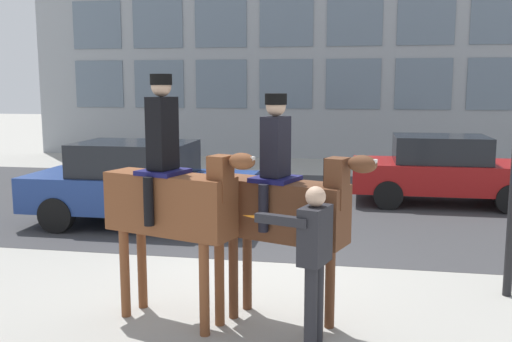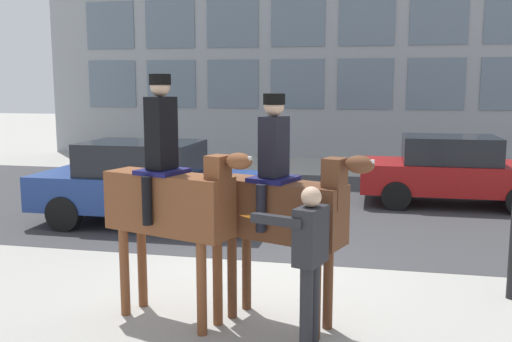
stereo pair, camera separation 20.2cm
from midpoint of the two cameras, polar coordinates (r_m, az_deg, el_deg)
ground_plane at (r=8.34m, az=0.87°, el=-10.10°), size 80.00×80.00×0.00m
road_surface at (r=12.88m, az=4.90°, el=-3.38°), size 21.75×8.50×0.01m
mounted_horse_lead at (r=6.41m, az=-7.71°, el=-2.64°), size 1.86×0.89×2.80m
mounted_horse_companion at (r=6.29m, az=3.52°, el=-3.45°), size 1.82×0.92×2.59m
pedestrian_bystander at (r=5.66m, az=6.31°, el=-8.55°), size 0.91×0.45×1.71m
street_car_near_lane at (r=11.12m, az=-10.39°, el=-1.15°), size 4.28×1.84×1.60m
street_car_far_lane at (r=13.45m, az=19.44°, el=0.07°), size 4.04×1.80×1.55m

